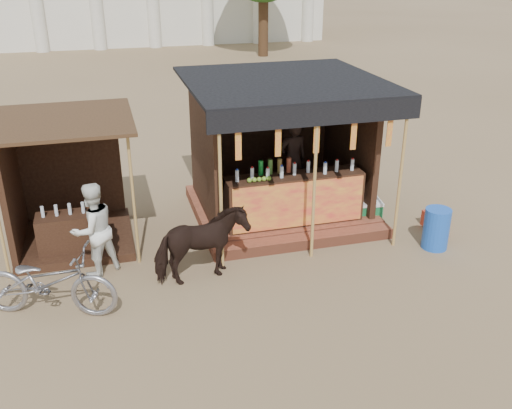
{
  "coord_description": "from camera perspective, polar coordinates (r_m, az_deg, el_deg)",
  "views": [
    {
      "loc": [
        -2.29,
        -6.7,
        4.94
      ],
      "look_at": [
        0.0,
        1.6,
        1.1
      ],
      "focal_mm": 40.0,
      "sensor_mm": 36.0,
      "label": 1
    }
  ],
  "objects": [
    {
      "name": "secondary_stall",
      "position": [
        10.78,
        -18.88,
        0.38
      ],
      "size": [
        2.4,
        2.4,
        2.38
      ],
      "color": "#3A2215",
      "rests_on": "ground"
    },
    {
      "name": "blue_barrel",
      "position": [
        10.74,
        17.58,
        -2.31
      ],
      "size": [
        0.6,
        0.6,
        0.76
      ],
      "primitive_type": "cylinder",
      "rotation": [
        0.0,
        0.0,
        -0.37
      ],
      "color": "blue",
      "rests_on": "ground"
    },
    {
      "name": "cooler",
      "position": [
        11.47,
        10.76,
        -0.65
      ],
      "size": [
        0.69,
        0.52,
        0.46
      ],
      "color": "#176B38",
      "rests_on": "ground"
    },
    {
      "name": "motorbike",
      "position": [
        8.89,
        -20.09,
        -7.28
      ],
      "size": [
        2.16,
        1.36,
        1.07
      ],
      "primitive_type": "imported",
      "rotation": [
        0.0,
        0.0,
        1.23
      ],
      "color": "gray",
      "rests_on": "ground"
    },
    {
      "name": "main_stall",
      "position": [
        11.29,
        2.61,
        3.72
      ],
      "size": [
        3.6,
        3.61,
        2.78
      ],
      "color": "#974A31",
      "rests_on": "ground"
    },
    {
      "name": "ground",
      "position": [
        8.64,
        2.87,
        -10.9
      ],
      "size": [
        120.0,
        120.0,
        0.0
      ],
      "primitive_type": "plane",
      "color": "#846B4C",
      "rests_on": "ground"
    },
    {
      "name": "bystander",
      "position": [
        9.65,
        -15.95,
        -2.4
      ],
      "size": [
        0.97,
        0.91,
        1.59
      ],
      "primitive_type": "imported",
      "rotation": [
        0.0,
        0.0,
        3.66
      ],
      "color": "white",
      "rests_on": "ground"
    },
    {
      "name": "red_crate",
      "position": [
        11.6,
        17.4,
        -1.5
      ],
      "size": [
        0.36,
        0.4,
        0.31
      ],
      "primitive_type": "cube",
      "rotation": [
        0.0,
        0.0,
        0.02
      ],
      "color": "#AB2F1C",
      "rests_on": "ground"
    },
    {
      "name": "cow",
      "position": [
        9.17,
        -5.5,
        -4.15
      ],
      "size": [
        1.59,
        0.97,
        1.25
      ],
      "primitive_type": "imported",
      "rotation": [
        0.0,
        0.0,
        1.78
      ],
      "color": "black",
      "rests_on": "ground"
    }
  ]
}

